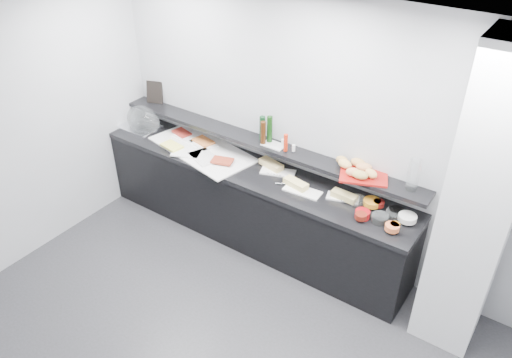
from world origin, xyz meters
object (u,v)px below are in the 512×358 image
Objects in this scene: sandwich_plate_mid at (303,191)px; framed_print at (155,92)px; condiment_tray at (274,145)px; cloche_base at (138,127)px; bread_tray at (364,176)px; carafe at (414,175)px.

sandwich_plate_mid is 1.42× the size of framed_print.
cloche_base is at bearing -172.52° from condiment_tray.
bread_tray reaches higher than condiment_tray.
cloche_base is 1.92× the size of framed_print.
bread_tray is (2.78, 0.18, 0.24)m from cloche_base.
carafe is at bearing 11.82° from sandwich_plate_mid.
bread_tray is at bearing 18.36° from sandwich_plate_mid.
cloche_base is at bearing 175.38° from sandwich_plate_mid.
carafe is (1.42, 0.04, 0.14)m from condiment_tray.
framed_print reaches higher than condiment_tray.
condiment_tray is 0.55× the size of bread_tray.
framed_print reaches higher than bread_tray.
framed_print is at bearing 155.63° from bread_tray.
cloche_base is 2.11× the size of condiment_tray.
condiment_tray reaches higher than sandwich_plate_mid.
framed_print is 0.87× the size of carafe.
condiment_tray is 1.43m from carafe.
framed_print is at bearing 79.23° from cloche_base.
carafe is at bearing 2.59° from condiment_tray.
sandwich_plate_mid is 1.23× the size of carafe.
cloche_base is 0.46m from framed_print.
cloche_base is 1.17× the size of bread_tray.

